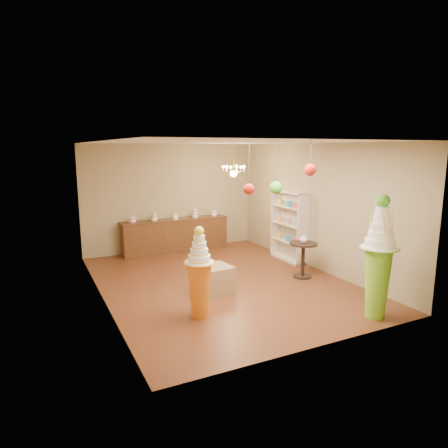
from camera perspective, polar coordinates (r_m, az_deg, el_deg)
name	(u,v)px	position (r m, az deg, el deg)	size (l,w,h in m)	color
floor	(221,282)	(8.84, -0.39, -8.24)	(6.50, 6.50, 0.00)	#5B2D18
ceiling	(221,142)	(8.35, -0.42, 11.61)	(6.50, 6.50, 0.00)	silver
wall_back	(171,198)	(11.45, -7.52, 3.77)	(5.00, 0.04, 3.00)	tan
wall_front	(322,248)	(5.78, 13.81, -3.37)	(5.00, 0.04, 3.00)	tan
wall_left	(100,224)	(7.73, -17.33, 0.00)	(0.04, 6.50, 3.00)	tan
wall_right	(315,207)	(9.80, 12.88, 2.42)	(0.04, 6.50, 3.00)	tan
pedestal_green	(378,268)	(7.27, 21.15, -5.83)	(0.72, 0.72, 2.14)	#78C52B
pedestal_orange	(200,281)	(6.92, -3.50, -8.18)	(0.60, 0.60, 1.60)	orange
burlap_riser	(215,280)	(8.10, -1.34, -7.94)	(0.62, 0.62, 0.56)	#8E724D
sideboard	(176,235)	(11.36, -6.94, -1.50)	(3.04, 0.54, 1.16)	#523019
shelving_unit	(289,226)	(10.43, 9.29, -0.29)	(0.33, 1.20, 1.80)	beige
round_table	(303,255)	(9.17, 11.23, -4.38)	(0.68, 0.68, 0.80)	black
vase	(304,239)	(9.08, 11.32, -2.07)	(0.18, 0.18, 0.19)	beige
pom_red_left	(249,189)	(6.48, 3.57, 5.03)	(0.18, 0.18, 0.86)	#433930
pom_green_mid	(276,187)	(7.65, 7.43, 5.21)	(0.24, 0.24, 0.97)	#433930
pom_red_right	(310,170)	(6.81, 12.20, 7.57)	(0.20, 0.20, 0.57)	#433930
chandelier	(234,171)	(10.16, 1.39, 7.52)	(0.75, 0.75, 0.85)	gold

